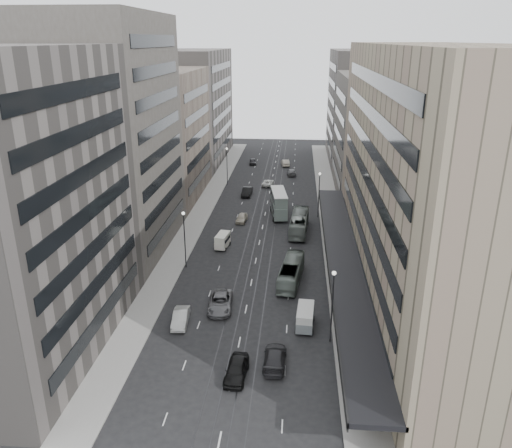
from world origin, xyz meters
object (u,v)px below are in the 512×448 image
(vw_microbus, at_px, (305,317))
(sedan_1, at_px, (181,318))
(sedan_2, at_px, (220,302))
(pedestrian, at_px, (356,358))
(bus_near, at_px, (291,272))
(bus_far, at_px, (299,223))
(panel_van, at_px, (223,240))
(double_decker, at_px, (279,203))
(sedan_0, at_px, (236,369))

(vw_microbus, distance_m, sedan_1, 14.11)
(sedan_2, bearing_deg, vw_microbus, -21.98)
(pedestrian, bearing_deg, sedan_2, -40.46)
(pedestrian, bearing_deg, bus_near, -75.68)
(bus_far, xyz_separation_m, vw_microbus, (0.75, -29.67, -0.26))
(sedan_2, distance_m, pedestrian, 18.26)
(bus_far, relative_size, pedestrian, 5.44)
(bus_far, relative_size, sedan_1, 2.40)
(vw_microbus, bearing_deg, pedestrian, -51.94)
(panel_van, distance_m, sedan_1, 22.34)
(double_decker, bearing_deg, bus_near, -91.92)
(vw_microbus, bearing_deg, panel_van, 123.93)
(sedan_0, distance_m, pedestrian, 11.72)
(bus_near, distance_m, sedan_1, 16.96)
(double_decker, xyz_separation_m, sedan_2, (-5.62, -34.13, -1.68))
(bus_near, distance_m, sedan_2, 11.49)
(bus_near, relative_size, pedestrian, 4.95)
(sedan_0, height_order, pedestrian, pedestrian)
(vw_microbus, bearing_deg, double_decker, 100.80)
(bus_near, xyz_separation_m, panel_van, (-10.78, 10.65, -0.16))
(double_decker, bearing_deg, sedan_1, -112.06)
(bus_far, xyz_separation_m, pedestrian, (5.63, -36.88, -0.38))
(bus_far, bearing_deg, vw_microbus, 95.31)
(double_decker, xyz_separation_m, sedan_1, (-9.60, -37.89, -1.74))
(bus_far, xyz_separation_m, sedan_2, (-9.35, -26.45, -0.72))
(sedan_0, bearing_deg, bus_near, 80.10)
(sedan_0, bearing_deg, pedestrian, 14.60)
(sedan_2, xyz_separation_m, pedestrian, (14.99, -10.43, 0.34))
(pedestrian, bearing_deg, bus_far, -86.94)
(vw_microbus, bearing_deg, sedan_2, 166.29)
(double_decker, height_order, sedan_1, double_decker)
(panel_van, bearing_deg, pedestrian, -51.04)
(double_decker, bearing_deg, sedan_0, -100.44)
(vw_microbus, height_order, panel_van, vw_microbus)
(panel_van, bearing_deg, sedan_2, -74.59)
(panel_van, bearing_deg, sedan_0, -71.33)
(bus_near, height_order, bus_far, bus_far)
(double_decker, bearing_deg, vw_microbus, -90.99)
(sedan_1, bearing_deg, sedan_2, 38.63)
(bus_far, height_order, panel_van, bus_far)
(sedan_2, bearing_deg, pedestrian, -39.15)
(bus_near, xyz_separation_m, sedan_2, (-8.34, -7.87, -0.58))
(panel_van, xyz_separation_m, sedan_2, (2.43, -18.52, -0.42))
(vw_microbus, bearing_deg, bus_near, 102.97)
(panel_van, height_order, pedestrian, panel_van)
(sedan_0, distance_m, sedan_2, 13.19)
(sedan_2, relative_size, pedestrian, 2.93)
(double_decker, relative_size, sedan_2, 1.45)
(bus_near, relative_size, vw_microbus, 2.29)
(sedan_0, bearing_deg, sedan_1, 133.22)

